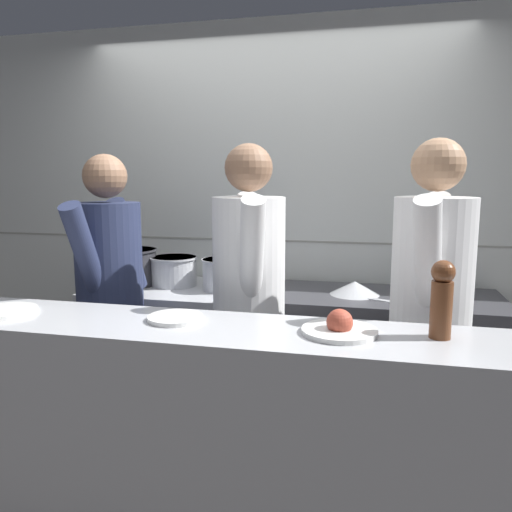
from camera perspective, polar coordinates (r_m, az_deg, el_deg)
The scene contains 17 objects.
ground_plane at distance 2.67m, azimuth -4.48°, elevation -27.18°, with size 14.00×14.00×0.00m, color #4C4742.
wall_back_tiled at distance 3.43m, azimuth 1.82°, elevation 4.34°, with size 8.00×0.06×2.60m.
oven_range at distance 3.39m, azimuth -8.93°, elevation -10.74°, with size 1.04×0.71×0.88m.
prep_counter at distance 3.16m, azimuth 13.75°, elevation -12.30°, with size 1.40×0.65×0.89m.
pass_counter at distance 2.11m, azimuth -1.88°, elevation -21.54°, with size 3.04×0.45×1.01m.
stock_pot at distance 3.37m, azimuth -13.97°, elevation -1.13°, with size 0.33×0.33×0.24m.
sauce_pot at distance 3.30m, azimuth -9.35°, elevation -1.60°, with size 0.31×0.31×0.19m.
braising_pot at distance 3.13m, azimuth -3.69°, elevation -2.02°, with size 0.28×0.28×0.20m.
mixing_bowl_steel at distance 3.01m, azimuth 11.22°, elevation -3.59°, with size 0.29×0.29×0.08m.
chefs_knife at distance 2.94m, azimuth 12.12°, elevation -4.59°, with size 0.37×0.19×0.02m.
plated_dish_main at distance 2.36m, azimuth -26.86°, elevation -5.66°, with size 0.27×0.27×0.02m.
plated_dish_appetiser at distance 2.04m, azimuth -9.20°, elevation -7.00°, with size 0.22×0.22×0.02m.
plated_dish_dessert at distance 1.87m, azimuth 9.52°, elevation -8.07°, with size 0.28×0.28×0.10m.
pepper_mill at distance 1.88m, azimuth 20.47°, elevation -4.47°, with size 0.08×0.08×0.28m.
chef_head_cook at distance 2.76m, azimuth -16.29°, elevation -4.65°, with size 0.35×0.74×1.69m.
chef_sous at distance 2.47m, azimuth -0.81°, elevation -5.30°, with size 0.44×0.75×1.74m.
chef_line at distance 2.40m, azimuth 19.27°, elevation -6.16°, with size 0.42×0.76×1.74m.
Camera 1 is at (0.67, -2.05, 1.57)m, focal length 35.00 mm.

